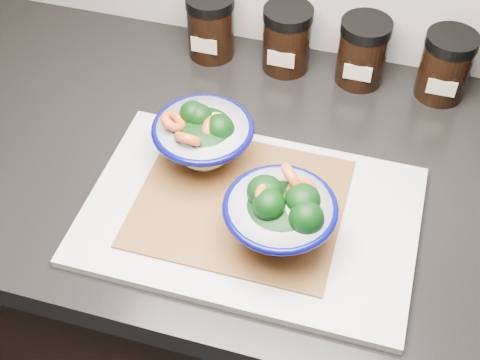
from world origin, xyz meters
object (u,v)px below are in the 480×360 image
(spice_jar_a, at_px, (211,26))
(bowl_right, at_px, (281,215))
(cutting_board, at_px, (251,215))
(bowl_left, at_px, (203,137))
(spice_jar_d, at_px, (445,66))
(spice_jar_c, at_px, (363,52))
(spice_jar_b, at_px, (287,39))

(spice_jar_a, bearing_deg, bowl_right, -60.33)
(cutting_board, bearing_deg, bowl_left, 140.48)
(bowl_right, height_order, spice_jar_a, bowl_right)
(spice_jar_d, bearing_deg, spice_jar_c, 180.00)
(bowl_right, relative_size, spice_jar_c, 1.30)
(cutting_board, bearing_deg, spice_jar_b, 95.53)
(cutting_board, height_order, bowl_left, bowl_left)
(bowl_right, relative_size, spice_jar_d, 1.30)
(spice_jar_c, bearing_deg, bowl_left, -124.82)
(bowl_right, distance_m, spice_jar_d, 0.41)
(cutting_board, distance_m, bowl_left, 0.13)
(bowl_left, xyz_separation_m, spice_jar_a, (-0.07, 0.26, -0.00))
(spice_jar_b, bearing_deg, cutting_board, -84.47)
(bowl_left, height_order, spice_jar_b, bowl_left)
(spice_jar_b, relative_size, spice_jar_d, 1.00)
(spice_jar_c, bearing_deg, spice_jar_a, 180.00)
(cutting_board, xyz_separation_m, spice_jar_d, (0.22, 0.34, 0.05))
(cutting_board, relative_size, spice_jar_b, 3.98)
(bowl_left, relative_size, spice_jar_c, 1.28)
(cutting_board, distance_m, spice_jar_b, 0.34)
(bowl_right, distance_m, spice_jar_b, 0.38)
(spice_jar_d, bearing_deg, spice_jar_b, 180.00)
(bowl_left, bearing_deg, spice_jar_c, 55.18)
(cutting_board, distance_m, spice_jar_d, 0.41)
(cutting_board, distance_m, spice_jar_c, 0.36)
(spice_jar_a, height_order, spice_jar_c, same)
(spice_jar_a, height_order, spice_jar_b, same)
(bowl_left, xyz_separation_m, bowl_right, (0.14, -0.11, 0.00))
(bowl_left, height_order, spice_jar_c, bowl_left)
(spice_jar_a, distance_m, spice_jar_b, 0.13)
(spice_jar_c, bearing_deg, cutting_board, -105.33)
(spice_jar_c, relative_size, spice_jar_d, 1.00)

